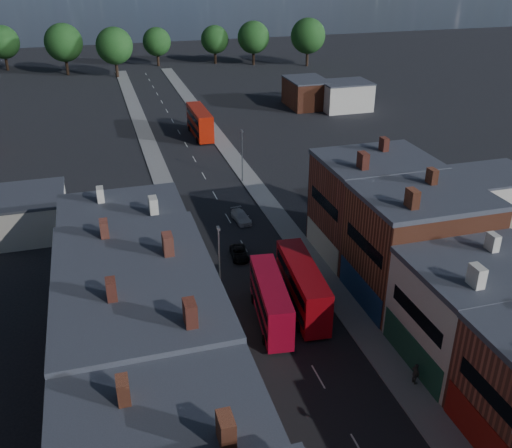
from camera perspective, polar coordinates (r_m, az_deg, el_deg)
pavement_west at (r=76.37m, az=-7.91°, el=0.62°), size 3.00×200.00×0.12m
pavement_east at (r=78.97m, az=1.43°, el=1.77°), size 3.00×200.00×0.12m
lamp_post_2 at (r=56.92m, az=-3.69°, el=-3.40°), size 0.25×0.70×8.12m
lamp_post_3 at (r=85.81m, az=-1.40°, el=7.17°), size 0.25×0.70×8.12m
bus_0 at (r=54.52m, az=1.48°, el=-7.62°), size 3.65×10.69×4.52m
bus_1 at (r=56.44m, az=4.67°, el=-6.17°), size 3.57×11.51×4.89m
bus_2 at (r=108.54m, az=-5.64°, el=10.13°), size 3.13×12.04×5.19m
car_2 at (r=66.13m, az=-1.67°, el=-2.93°), size 2.26×4.22×1.13m
car_3 at (r=74.62m, az=-1.50°, el=0.73°), size 2.17×4.53×1.27m
ped_3 at (r=50.10m, az=15.67°, el=-14.24°), size 0.53×1.16×1.97m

